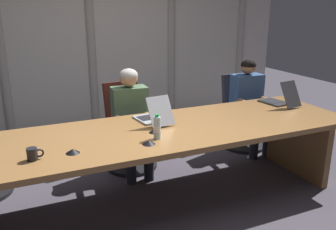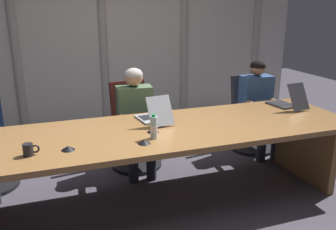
# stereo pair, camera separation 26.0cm
# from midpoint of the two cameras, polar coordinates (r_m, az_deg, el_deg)

# --- Properties ---
(ground_plane) EXTENTS (12.29, 12.29, 0.00)m
(ground_plane) POSITION_cam_midpoint_polar(r_m,az_deg,el_deg) (3.61, 0.48, -13.66)
(ground_plane) COLOR #47424C
(conference_table) EXTENTS (3.89, 1.11, 0.75)m
(conference_table) POSITION_cam_midpoint_polar(r_m,az_deg,el_deg) (3.34, 0.50, -4.69)
(conference_table) COLOR olive
(conference_table) RESTS_ON ground_plane
(curtain_backdrop) EXTENTS (6.14, 0.17, 2.88)m
(curtain_backdrop) POSITION_cam_midpoint_polar(r_m,az_deg,el_deg) (5.39, -8.24, 12.59)
(curtain_backdrop) COLOR beige
(curtain_backdrop) RESTS_ON ground_plane
(laptop_left_mid) EXTENTS (0.30, 0.48, 0.28)m
(laptop_left_mid) POSITION_cam_midpoint_polar(r_m,az_deg,el_deg) (3.50, -0.18, -0.19)
(laptop_left_mid) COLOR #A8ADB7
(laptop_left_mid) RESTS_ON conference_table
(laptop_center) EXTENTS (0.28, 0.49, 0.29)m
(laptop_center) POSITION_cam_midpoint_polar(r_m,az_deg,el_deg) (4.27, 20.22, 1.94)
(laptop_center) COLOR #2D2D33
(laptop_center) RESTS_ON conference_table
(office_chair_left_mid) EXTENTS (0.60, 0.61, 1.00)m
(office_chair_left_mid) POSITION_cam_midpoint_polar(r_m,az_deg,el_deg) (4.25, -3.70, -3.19)
(office_chair_left_mid) COLOR #511E19
(office_chair_left_mid) RESTS_ON ground_plane
(office_chair_center) EXTENTS (0.60, 0.61, 0.97)m
(office_chair_center) POSITION_cam_midpoint_polar(r_m,az_deg,el_deg) (4.91, 14.72, -1.03)
(office_chair_center) COLOR #2D2D38
(office_chair_center) RESTS_ON ground_plane
(person_left_mid) EXTENTS (0.42, 0.56, 1.19)m
(person_left_mid) POSITION_cam_midpoint_polar(r_m,az_deg,el_deg) (4.00, -3.31, 0.22)
(person_left_mid) COLOR #4C6B4C
(person_left_mid) RESTS_ON ground_plane
(person_center) EXTENTS (0.41, 0.56, 1.19)m
(person_center) POSITION_cam_midpoint_polar(r_m,az_deg,el_deg) (4.69, 15.93, 2.05)
(person_center) COLOR #335184
(person_center) RESTS_ON ground_plane
(water_bottle_primary) EXTENTS (0.06, 0.06, 0.22)m
(water_bottle_primary) POSITION_cam_midpoint_polar(r_m,az_deg,el_deg) (3.04, 0.14, -2.05)
(water_bottle_primary) COLOR silver
(water_bottle_primary) RESTS_ON conference_table
(coffee_mug_near) EXTENTS (0.12, 0.08, 0.10)m
(coffee_mug_near) POSITION_cam_midpoint_polar(r_m,az_deg,el_deg) (2.87, -19.04, -5.32)
(coffee_mug_near) COLOR black
(coffee_mug_near) RESTS_ON conference_table
(conference_mic_left_side) EXTENTS (0.11, 0.11, 0.03)m
(conference_mic_left_side) POSITION_cam_midpoint_polar(r_m,az_deg,el_deg) (3.21, -0.11, -2.50)
(conference_mic_left_side) COLOR black
(conference_mic_left_side) RESTS_ON conference_table
(conference_mic_middle) EXTENTS (0.11, 0.11, 0.03)m
(conference_mic_middle) POSITION_cam_midpoint_polar(r_m,az_deg,el_deg) (2.90, -13.28, -5.21)
(conference_mic_middle) COLOR black
(conference_mic_middle) RESTS_ON conference_table
(conference_mic_right_side) EXTENTS (0.11, 0.11, 0.03)m
(conference_mic_right_side) POSITION_cam_midpoint_polar(r_m,az_deg,el_deg) (2.95, -1.34, -4.33)
(conference_mic_right_side) COLOR black
(conference_mic_right_side) RESTS_ON conference_table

